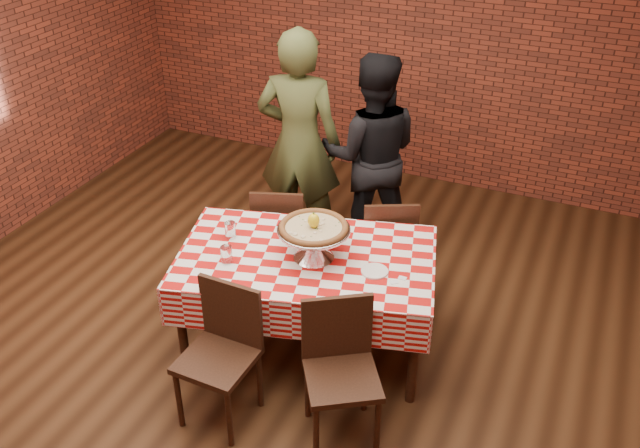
% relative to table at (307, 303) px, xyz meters
% --- Properties ---
extents(ground, '(6.00, 6.00, 0.00)m').
position_rel_table_xyz_m(ground, '(-0.26, -0.22, -0.38)').
color(ground, black).
rests_on(ground, ground).
extents(back_wall, '(5.50, 0.00, 5.50)m').
position_rel_table_xyz_m(back_wall, '(-0.26, 2.78, 1.08)').
color(back_wall, brown).
rests_on(back_wall, ground).
extents(table, '(1.82, 1.35, 0.75)m').
position_rel_table_xyz_m(table, '(0.00, 0.00, 0.00)').
color(table, '#391E11').
rests_on(table, ground).
extents(tablecloth, '(1.87, 1.40, 0.28)m').
position_rel_table_xyz_m(tablecloth, '(0.00, 0.00, 0.24)').
color(tablecloth, red).
rests_on(tablecloth, table).
extents(pizza_stand, '(0.62, 0.62, 0.21)m').
position_rel_table_xyz_m(pizza_stand, '(0.05, 0.01, 0.49)').
color(pizza_stand, silver).
rests_on(pizza_stand, tablecloth).
extents(pizza, '(0.57, 0.57, 0.03)m').
position_rel_table_xyz_m(pizza, '(0.05, 0.01, 0.60)').
color(pizza, beige).
rests_on(pizza, pizza_stand).
extents(lemon, '(0.10, 0.10, 0.10)m').
position_rel_table_xyz_m(lemon, '(0.05, 0.01, 0.66)').
color(lemon, yellow).
rests_on(lemon, pizza).
extents(water_glass_left, '(0.09, 0.09, 0.12)m').
position_rel_table_xyz_m(water_glass_left, '(-0.43, -0.27, 0.44)').
color(water_glass_left, white).
rests_on(water_glass_left, tablecloth).
extents(water_glass_right, '(0.09, 0.09, 0.12)m').
position_rel_table_xyz_m(water_glass_right, '(-0.55, -0.00, 0.44)').
color(water_glass_right, white).
rests_on(water_glass_right, tablecloth).
extents(side_plate, '(0.21, 0.21, 0.01)m').
position_rel_table_xyz_m(side_plate, '(0.47, 0.00, 0.39)').
color(side_plate, white).
rests_on(side_plate, tablecloth).
extents(sweetener_packet_a, '(0.06, 0.06, 0.00)m').
position_rel_table_xyz_m(sweetener_packet_a, '(0.61, -0.05, 0.39)').
color(sweetener_packet_a, white).
rests_on(sweetener_packet_a, tablecloth).
extents(sweetener_packet_b, '(0.05, 0.04, 0.00)m').
position_rel_table_xyz_m(sweetener_packet_b, '(0.65, 0.01, 0.39)').
color(sweetener_packet_b, white).
rests_on(sweetener_packet_b, tablecloth).
extents(condiment_caddy, '(0.12, 0.11, 0.13)m').
position_rel_table_xyz_m(condiment_caddy, '(-0.05, 0.28, 0.45)').
color(condiment_caddy, silver).
rests_on(condiment_caddy, tablecloth).
extents(chair_near_left, '(0.43, 0.43, 0.89)m').
position_rel_table_xyz_m(chair_near_left, '(-0.22, -0.80, 0.07)').
color(chair_near_left, '#391E11').
rests_on(chair_near_left, ground).
extents(chair_near_right, '(0.57, 0.57, 0.89)m').
position_rel_table_xyz_m(chair_near_right, '(0.52, -0.65, 0.07)').
color(chair_near_right, '#391E11').
rests_on(chair_near_right, ground).
extents(chair_far_left, '(0.49, 0.49, 0.87)m').
position_rel_table_xyz_m(chair_far_left, '(-0.51, 0.65, 0.06)').
color(chair_far_left, '#391E11').
rests_on(chair_far_left, ground).
extents(chair_far_right, '(0.52, 0.52, 0.87)m').
position_rel_table_xyz_m(chair_far_right, '(0.28, 0.82, 0.06)').
color(chair_far_right, '#391E11').
rests_on(chair_far_right, ground).
extents(diner_olive, '(0.74, 0.55, 1.86)m').
position_rel_table_xyz_m(diner_olive, '(-0.60, 1.19, 0.56)').
color(diner_olive, '#424A25').
rests_on(diner_olive, ground).
extents(diner_black, '(0.98, 0.87, 1.67)m').
position_rel_table_xyz_m(diner_black, '(-0.07, 1.41, 0.46)').
color(diner_black, black).
rests_on(diner_black, ground).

